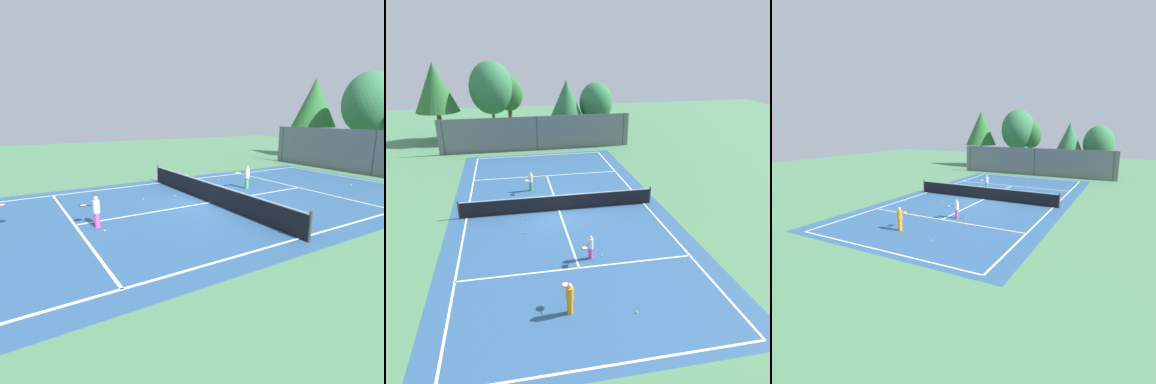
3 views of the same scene
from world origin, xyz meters
TOP-DOWN VIEW (x-y plane):
  - ground_plane at (0.00, 0.00)m, footprint 80.00×80.00m
  - court_surface at (0.00, 0.00)m, footprint 13.00×25.00m
  - tennis_net at (0.00, 0.00)m, footprint 11.90×0.10m
  - perimeter_fence at (0.00, 14.00)m, footprint 18.00×0.12m
  - tree_0 at (-4.03, 19.50)m, footprint 4.45×4.54m
  - tree_1 at (3.33, 16.81)m, footprint 3.32×3.32m
  - tree_2 at (6.52, 17.38)m, footprint 3.43×3.45m
  - tree_3 at (-9.45, 19.22)m, footprint 4.32×4.32m
  - tree_4 at (-2.28, 19.93)m, footprint 2.94×2.49m
  - player_0 at (-1.44, 3.56)m, footprint 0.63×0.85m
  - player_1 at (0.67, -5.71)m, footprint 0.73×0.75m
  - player_2 at (-0.94, -9.27)m, footprint 0.39×0.87m
  - ball_crate at (0.82, 0.78)m, footprint 0.42×0.29m
  - tennis_ball_0 at (1.20, 9.72)m, footprint 0.07×0.07m
  - tennis_ball_1 at (-2.26, -2.57)m, footprint 0.07×0.07m
  - tennis_ball_2 at (-4.33, 3.64)m, footprint 0.07×0.07m
  - tennis_ball_3 at (1.28, -5.60)m, footprint 0.07×0.07m
  - tennis_ball_4 at (-1.75, 1.30)m, footprint 0.07×0.07m
  - tennis_ball_5 at (-2.02, -0.89)m, footprint 0.07×0.07m
  - tennis_ball_6 at (1.58, -9.80)m, footprint 0.07×0.07m

SIDE VIEW (x-z plane):
  - ground_plane at x=0.00m, z-range 0.00..0.00m
  - court_surface at x=0.00m, z-range 0.00..0.01m
  - tennis_ball_0 at x=1.20m, z-range 0.00..0.07m
  - tennis_ball_1 at x=-2.26m, z-range 0.00..0.07m
  - tennis_ball_2 at x=-4.33m, z-range 0.00..0.07m
  - tennis_ball_3 at x=1.28m, z-range 0.00..0.07m
  - tennis_ball_4 at x=-1.75m, z-range 0.00..0.07m
  - tennis_ball_5 at x=-2.02m, z-range 0.00..0.07m
  - tennis_ball_6 at x=1.58m, z-range 0.00..0.07m
  - ball_crate at x=0.82m, z-range -0.03..0.40m
  - tennis_net at x=0.00m, z-range -0.04..1.06m
  - player_1 at x=0.67m, z-range 0.03..1.26m
  - player_2 at x=-0.94m, z-range 0.03..1.38m
  - player_0 at x=-1.44m, z-range 0.03..1.38m
  - perimeter_fence at x=0.00m, z-range 0.00..3.20m
  - tree_2 at x=6.52m, z-range 0.83..6.64m
  - tree_1 at x=3.33m, z-range 1.22..7.39m
  - tree_4 at x=-2.28m, z-range 1.32..7.62m
  - tree_0 at x=-4.03m, z-range 1.27..9.17m
  - tree_3 at x=-9.45m, z-range 1.50..9.35m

